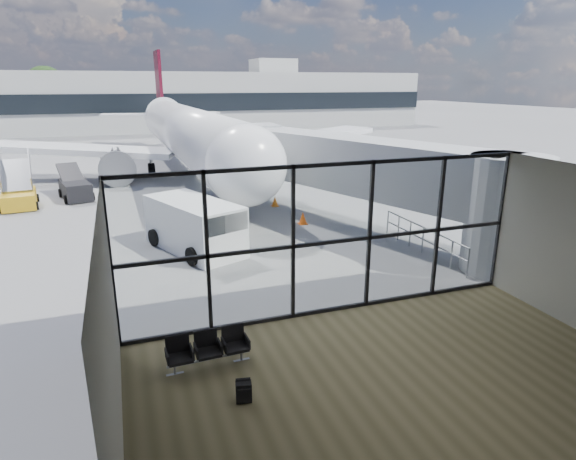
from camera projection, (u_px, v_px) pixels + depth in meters
ground at (174, 148)px, 50.53m from camera, size 220.00×220.00×0.00m
lounge_shell at (435, 294)px, 9.36m from camera, size 12.02×8.01×4.51m
glass_curtain_wall at (332, 240)px, 13.80m from camera, size 12.10×0.12×4.50m
jet_bridge at (367, 171)px, 21.59m from camera, size 8.00×16.50×4.33m
apron_railing at (423, 236)px, 19.18m from camera, size 0.06×5.46×1.11m
far_terminal at (150, 100)px, 68.93m from camera, size 80.00×12.20×11.00m
tree_4 at (2, 92)px, 71.19m from camera, size 5.61×5.61×8.07m
tree_5 at (46, 87)px, 72.91m from camera, size 6.27×6.27×9.03m
seating_row at (207, 347)px, 11.57m from camera, size 1.99×0.62×0.88m
backpack at (244, 392)px, 10.29m from camera, size 0.37×0.35×0.51m
airliner at (186, 132)px, 36.37m from camera, size 32.67×37.80×9.74m
service_van at (196, 225)px, 19.45m from camera, size 3.68×5.13×2.05m
belt_loader at (75, 188)px, 28.32m from camera, size 2.22×4.16×1.82m
mobile_stairs at (19, 197)px, 26.41m from camera, size 2.12×3.59×2.41m
traffic_cone_a at (275, 201)px, 26.68m from camera, size 0.39×0.39×0.56m
traffic_cone_b at (303, 218)px, 23.31m from camera, size 0.42×0.42×0.61m
traffic_cone_c at (253, 193)px, 28.40m from camera, size 0.47×0.47×0.67m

